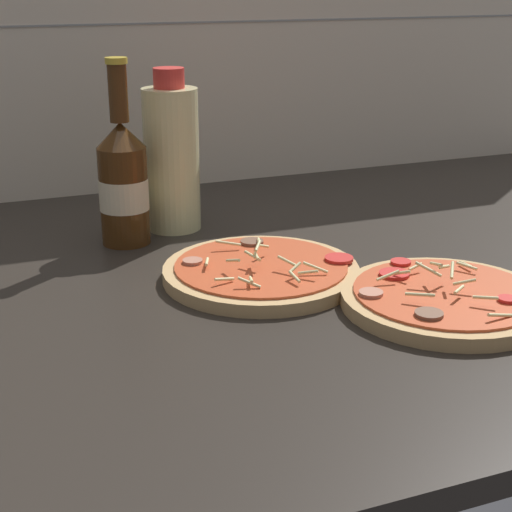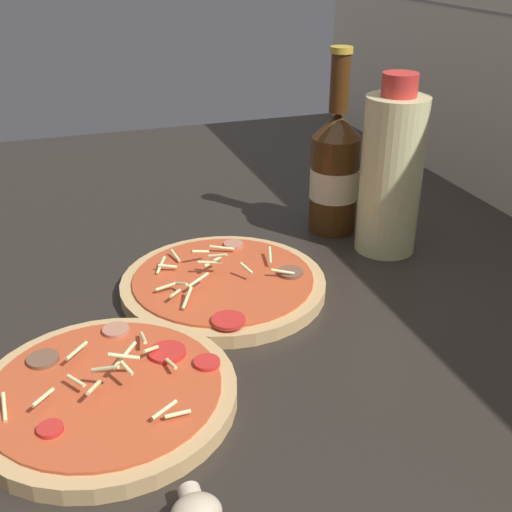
{
  "view_description": "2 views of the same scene",
  "coord_description": "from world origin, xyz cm",
  "px_view_note": "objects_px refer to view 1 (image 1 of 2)",
  "views": [
    {
      "loc": [
        -40.88,
        -84.26,
        37.54
      ],
      "look_at": [
        -8.51,
        -2.29,
        5.76
      ],
      "focal_mm": 55.0,
      "sensor_mm": 36.0,
      "label": 1
    },
    {
      "loc": [
        55.67,
        -19.1,
        40.18
      ],
      "look_at": [
        -7.78,
        2.4,
        6.38
      ],
      "focal_mm": 45.0,
      "sensor_mm": 36.0,
      "label": 2
    }
  ],
  "objects_px": {
    "pizza_far": "(261,271)",
    "beer_bottle": "(123,181)",
    "pizza_near": "(445,299)",
    "oil_bottle": "(172,157)"
  },
  "relations": [
    {
      "from": "pizza_near",
      "to": "oil_bottle",
      "type": "xyz_separation_m",
      "value": [
        -0.2,
        0.39,
        0.1
      ]
    },
    {
      "from": "pizza_far",
      "to": "oil_bottle",
      "type": "height_order",
      "value": "oil_bottle"
    },
    {
      "from": "beer_bottle",
      "to": "oil_bottle",
      "type": "distance_m",
      "value": 0.09
    },
    {
      "from": "pizza_near",
      "to": "pizza_far",
      "type": "xyz_separation_m",
      "value": [
        -0.16,
        0.15,
        -0.0
      ]
    },
    {
      "from": "pizza_far",
      "to": "oil_bottle",
      "type": "distance_m",
      "value": 0.26
    },
    {
      "from": "beer_bottle",
      "to": "oil_bottle",
      "type": "xyz_separation_m",
      "value": [
        0.08,
        0.04,
        0.02
      ]
    },
    {
      "from": "pizza_far",
      "to": "beer_bottle",
      "type": "xyz_separation_m",
      "value": [
        -0.12,
        0.2,
        0.08
      ]
    },
    {
      "from": "pizza_far",
      "to": "beer_bottle",
      "type": "height_order",
      "value": "beer_bottle"
    },
    {
      "from": "pizza_far",
      "to": "beer_bottle",
      "type": "distance_m",
      "value": 0.24
    },
    {
      "from": "pizza_near",
      "to": "oil_bottle",
      "type": "height_order",
      "value": "oil_bottle"
    }
  ]
}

